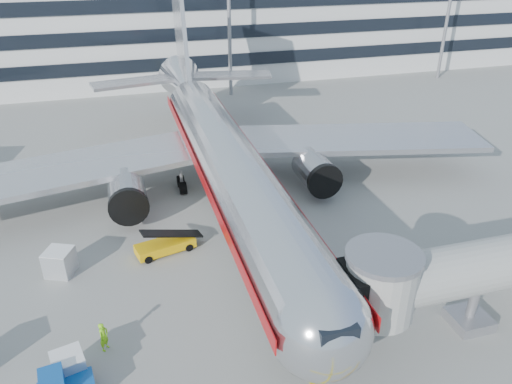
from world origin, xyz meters
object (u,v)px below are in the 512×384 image
object	(u,v)px
main_jet	(221,152)
ramp_worker	(104,337)
belt_loader	(165,245)
cargo_container_front	(69,367)
cargo_container_right	(60,262)

from	to	relation	value
main_jet	ramp_worker	world-z (taller)	main_jet
belt_loader	main_jet	bearing A→B (deg)	51.09
belt_loader	ramp_worker	bearing A→B (deg)	-116.76
main_jet	cargo_container_front	distance (m)	21.50
belt_loader	cargo_container_right	xyz separation A→B (m)	(-7.12, -0.59, 0.31)
main_jet	cargo_container_front	size ratio (longest dim) A/B	27.20
main_jet	ramp_worker	distance (m)	19.13
cargo_container_right	ramp_worker	xyz separation A→B (m)	(2.75, -8.06, -0.01)
belt_loader	cargo_container_right	world-z (taller)	belt_loader
cargo_container_front	main_jet	bearing A→B (deg)	55.82
main_jet	ramp_worker	xyz separation A→B (m)	(-10.17, -15.85, -3.34)
ramp_worker	main_jet	bearing A→B (deg)	2.04
belt_loader	cargo_container_right	bearing A→B (deg)	-175.23
main_jet	ramp_worker	bearing A→B (deg)	-122.69
main_jet	belt_loader	bearing A→B (deg)	-128.91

